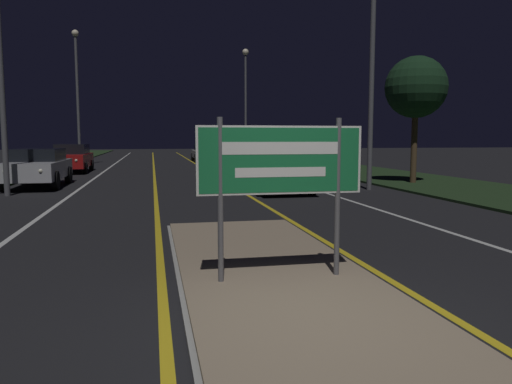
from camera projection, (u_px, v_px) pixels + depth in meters
ground_plane at (319, 331)px, 4.86m from camera, size 160.00×160.00×0.00m
median_island at (280, 282)px, 6.36m from camera, size 2.58×8.84×0.10m
verge_right at (367, 173)px, 26.25m from camera, size 5.00×100.00×0.08m
centre_line_yellow_left at (154, 170)px, 28.89m from camera, size 0.12×70.00×0.01m
centre_line_yellow_right at (205, 169)px, 29.49m from camera, size 0.12×70.00×0.01m
lane_line_white_left at (105, 171)px, 28.34m from camera, size 0.12×70.00×0.01m
lane_line_white_right at (250, 169)px, 30.04m from camera, size 0.12×70.00×0.01m
edge_line_white_left at (49, 171)px, 27.73m from camera, size 0.10×70.00×0.01m
edge_line_white_right at (298, 168)px, 30.65m from camera, size 0.10×70.00×0.01m
highway_sign at (281, 167)px, 6.19m from camera, size 2.11×0.07×2.02m
streetlight_left_far at (77, 85)px, 33.09m from camera, size 0.45×0.45×8.93m
streetlight_right_far at (246, 88)px, 42.40m from camera, size 0.53×0.53×9.34m
car_receding_0 at (276, 170)px, 17.38m from camera, size 1.97×4.41×1.43m
car_receding_1 at (272, 155)px, 30.88m from camera, size 1.90×4.42×1.48m
car_receding_2 at (205, 153)px, 39.12m from camera, size 1.93×4.77×1.31m
car_approaching_0 at (38, 166)px, 19.02m from camera, size 1.95×4.67×1.45m
car_approaching_1 at (72, 158)px, 27.06m from camera, size 1.89×4.62×1.53m
roadside_palm_right at (416, 88)px, 19.65m from camera, size 2.43×2.43×4.99m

